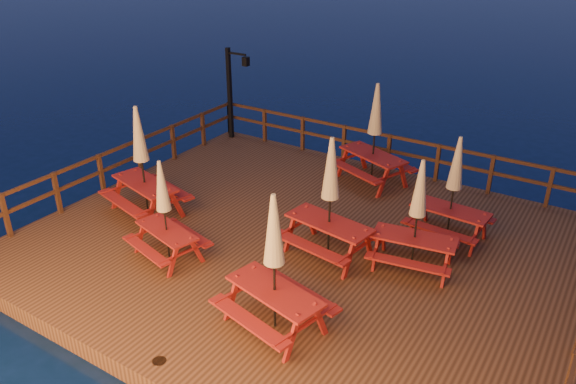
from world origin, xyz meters
name	(u,v)px	position (x,y,z in m)	size (l,w,h in m)	color
ground	(302,256)	(0.00, 0.00, 0.00)	(500.00, 500.00, 0.00)	#051432
deck	(302,249)	(0.00, 0.00, 0.20)	(12.00, 10.00, 0.40)	#3F2414
deck_piles	(301,267)	(0.00, 0.00, -0.30)	(11.44, 9.44, 1.40)	#3B1E12
railing	(339,183)	(0.00, 1.78, 1.16)	(11.80, 9.75, 1.10)	#3B1E12
lamp_post	(233,86)	(-5.39, 4.55, 2.20)	(0.85, 0.18, 3.00)	black
picnic_table_0	(454,187)	(2.75, 1.97, 1.69)	(1.82, 1.53, 2.48)	maroon
picnic_table_1	(417,214)	(2.51, 0.35, 1.68)	(1.93, 1.67, 2.46)	maroon
picnic_table_2	(330,197)	(0.78, -0.17, 1.83)	(2.14, 1.85, 2.75)	maroon
picnic_table_3	(142,159)	(-4.01, -0.88, 1.84)	(2.27, 2.02, 2.77)	maroon
picnic_table_4	(375,133)	(-0.03, 3.81, 1.87)	(2.43, 2.24, 2.82)	maroon
picnic_table_5	(164,209)	(-2.11, -2.13, 1.58)	(1.86, 1.66, 2.27)	maroon
picnic_table_6	(274,262)	(1.14, -2.81, 1.79)	(2.16, 1.91, 2.67)	maroon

